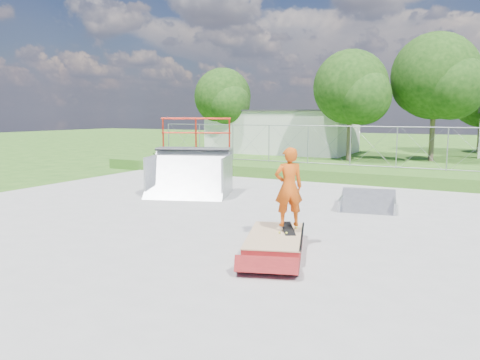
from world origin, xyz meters
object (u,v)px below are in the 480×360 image
at_px(grind_box, 275,243).
at_px(quarter_pipe, 189,158).
at_px(skater, 289,190).
at_px(flat_bank_ramp, 368,202).

height_order(grind_box, quarter_pipe, quarter_pipe).
height_order(grind_box, skater, skater).
distance_m(quarter_pipe, flat_bank_ramp, 6.14).
xyz_separation_m(grind_box, skater, (0.12, 0.40, 1.06)).
bearing_deg(skater, flat_bank_ramp, -135.17).
xyz_separation_m(quarter_pipe, flat_bank_ramp, (6.03, 0.45, -1.10)).
relative_size(flat_bank_ramp, skater, 1.01).
xyz_separation_m(flat_bank_ramp, skater, (-0.66, -4.68, 0.98)).
bearing_deg(skater, grind_box, 35.69).
relative_size(grind_box, flat_bank_ramp, 1.50).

